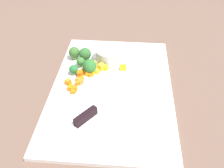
# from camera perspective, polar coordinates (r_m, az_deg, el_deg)

# --- Properties ---
(ground_plane) EXTENTS (4.00, 4.00, 0.00)m
(ground_plane) POSITION_cam_1_polar(r_m,az_deg,el_deg) (0.74, 0.00, -1.30)
(ground_plane) COLOR brown
(cutting_board) EXTENTS (0.51, 0.35, 0.01)m
(cutting_board) POSITION_cam_1_polar(r_m,az_deg,el_deg) (0.74, 0.00, -0.95)
(cutting_board) COLOR white
(cutting_board) RESTS_ON ground_plane
(prep_bowl) EXTENTS (0.09, 0.09, 0.04)m
(prep_bowl) POSITION_cam_1_polar(r_m,az_deg,el_deg) (0.83, -0.66, 6.66)
(prep_bowl) COLOR #B6BDBD
(prep_bowl) RESTS_ON cutting_board
(chef_knife) EXTENTS (0.26, 0.21, 0.02)m
(chef_knife) POSITION_cam_1_polar(r_m,az_deg,el_deg) (0.67, -2.12, -4.71)
(chef_knife) COLOR silver
(chef_knife) RESTS_ON cutting_board
(carrot_dice_0) EXTENTS (0.01, 0.01, 0.01)m
(carrot_dice_0) POSITION_cam_1_polar(r_m,az_deg,el_deg) (0.74, -7.91, 0.05)
(carrot_dice_0) COLOR orange
(carrot_dice_0) RESTS_ON cutting_board
(carrot_dice_1) EXTENTS (0.02, 0.02, 0.01)m
(carrot_dice_1) POSITION_cam_1_polar(r_m,az_deg,el_deg) (0.76, -7.03, 1.30)
(carrot_dice_1) COLOR orange
(carrot_dice_1) RESTS_ON cutting_board
(carrot_dice_2) EXTENTS (0.02, 0.02, 0.01)m
(carrot_dice_2) POSITION_cam_1_polar(r_m,az_deg,el_deg) (0.75, -7.20, 0.48)
(carrot_dice_2) COLOR orange
(carrot_dice_2) RESTS_ON cutting_board
(carrot_dice_3) EXTENTS (0.02, 0.02, 0.01)m
(carrot_dice_3) POSITION_cam_1_polar(r_m,az_deg,el_deg) (0.78, -6.01, 2.85)
(carrot_dice_3) COLOR orange
(carrot_dice_3) RESTS_ON cutting_board
(carrot_dice_4) EXTENTS (0.02, 0.02, 0.02)m
(carrot_dice_4) POSITION_cam_1_polar(r_m,az_deg,el_deg) (0.75, -9.93, 0.54)
(carrot_dice_4) COLOR orange
(carrot_dice_4) RESTS_ON cutting_board
(carrot_dice_5) EXTENTS (0.02, 0.02, 0.01)m
(carrot_dice_5) POSITION_cam_1_polar(r_m,az_deg,el_deg) (0.73, -9.49, -0.91)
(carrot_dice_5) COLOR orange
(carrot_dice_5) RESTS_ON cutting_board
(carrot_dice_6) EXTENTS (0.02, 0.01, 0.01)m
(carrot_dice_6) POSITION_cam_1_polar(r_m,az_deg,el_deg) (0.74, -9.36, -0.18)
(carrot_dice_6) COLOR orange
(carrot_dice_6) RESTS_ON cutting_board
(carrot_dice_7) EXTENTS (0.02, 0.02, 0.01)m
(carrot_dice_7) POSITION_cam_1_polar(r_m,az_deg,el_deg) (0.72, -8.79, -1.66)
(carrot_dice_7) COLOR orange
(carrot_dice_7) RESTS_ON cutting_board
(carrot_dice_8) EXTENTS (0.02, 0.02, 0.01)m
(carrot_dice_8) POSITION_cam_1_polar(r_m,az_deg,el_deg) (0.77, -5.00, 2.26)
(carrot_dice_8) COLOR orange
(carrot_dice_8) RESTS_ON cutting_board
(carrot_dice_9) EXTENTS (0.01, 0.01, 0.01)m
(carrot_dice_9) POSITION_cam_1_polar(r_m,az_deg,el_deg) (0.72, -8.42, -0.99)
(carrot_dice_9) COLOR orange
(carrot_dice_9) RESTS_ON cutting_board
(carrot_dice_10) EXTENTS (0.01, 0.01, 0.01)m
(carrot_dice_10) POSITION_cam_1_polar(r_m,az_deg,el_deg) (0.75, -7.70, 0.96)
(carrot_dice_10) COLOR orange
(carrot_dice_10) RESTS_ON cutting_board
(carrot_dice_11) EXTENTS (0.02, 0.02, 0.02)m
(carrot_dice_11) POSITION_cam_1_polar(r_m,az_deg,el_deg) (0.77, -7.27, 2.39)
(carrot_dice_11) COLOR orange
(carrot_dice_11) RESTS_ON cutting_board
(pepper_dice_0) EXTENTS (0.02, 0.02, 0.01)m
(pepper_dice_0) POSITION_cam_1_polar(r_m,az_deg,el_deg) (0.78, -3.51, 2.83)
(pepper_dice_0) COLOR yellow
(pepper_dice_0) RESTS_ON cutting_board
(pepper_dice_1) EXTENTS (0.03, 0.03, 0.02)m
(pepper_dice_1) POSITION_cam_1_polar(r_m,az_deg,el_deg) (0.79, -2.37, 3.90)
(pepper_dice_1) COLOR yellow
(pepper_dice_1) RESTS_ON cutting_board
(pepper_dice_2) EXTENTS (0.03, 0.03, 0.02)m
(pepper_dice_2) POSITION_cam_1_polar(r_m,az_deg,el_deg) (0.80, -4.40, 4.41)
(pepper_dice_2) COLOR yellow
(pepper_dice_2) RESTS_ON cutting_board
(pepper_dice_3) EXTENTS (0.02, 0.02, 0.01)m
(pepper_dice_3) POSITION_cam_1_polar(r_m,az_deg,el_deg) (0.78, -4.46, 2.65)
(pepper_dice_3) COLOR yellow
(pepper_dice_3) RESTS_ON cutting_board
(pepper_dice_4) EXTENTS (0.02, 0.02, 0.02)m
(pepper_dice_4) POSITION_cam_1_polar(r_m,az_deg,el_deg) (0.79, -4.28, 3.59)
(pepper_dice_4) COLOR yellow
(pepper_dice_4) RESTS_ON cutting_board
(pepper_dice_5) EXTENTS (0.02, 0.02, 0.02)m
(pepper_dice_5) POSITION_cam_1_polar(r_m,az_deg,el_deg) (0.79, 2.52, 3.77)
(pepper_dice_5) COLOR yellow
(pepper_dice_5) RESTS_ON cutting_board
(pepper_dice_6) EXTENTS (0.02, 0.02, 0.01)m
(pepper_dice_6) POSITION_cam_1_polar(r_m,az_deg,el_deg) (0.79, -1.38, 3.62)
(pepper_dice_6) COLOR yellow
(pepper_dice_6) RESTS_ON cutting_board
(pepper_dice_7) EXTENTS (0.02, 0.02, 0.01)m
(pepper_dice_7) POSITION_cam_1_polar(r_m,az_deg,el_deg) (0.78, -5.53, 2.56)
(pepper_dice_7) COLOR yellow
(pepper_dice_7) RESTS_ON cutting_board
(broccoli_floret_0) EXTENTS (0.04, 0.04, 0.05)m
(broccoli_floret_0) POSITION_cam_1_polar(r_m,az_deg,el_deg) (0.77, -5.10, 4.04)
(broccoli_floret_0) COLOR #8BAF5E
(broccoli_floret_0) RESTS_ON cutting_board
(broccoli_floret_1) EXTENTS (0.03, 0.03, 0.03)m
(broccoli_floret_1) POSITION_cam_1_polar(r_m,az_deg,el_deg) (0.81, -7.14, 5.05)
(broccoli_floret_1) COLOR #92B05B
(broccoli_floret_1) RESTS_ON cutting_board
(broccoli_floret_2) EXTENTS (0.04, 0.04, 0.04)m
(broccoli_floret_2) POSITION_cam_1_polar(r_m,az_deg,el_deg) (0.84, -8.56, 7.08)
(broccoli_floret_2) COLOR #83C15B
(broccoli_floret_2) RESTS_ON cutting_board
(broccoli_floret_3) EXTENTS (0.03, 0.03, 0.03)m
(broccoli_floret_3) POSITION_cam_1_polar(r_m,az_deg,el_deg) (0.78, -8.73, 3.31)
(broccoli_floret_3) COLOR #88B960
(broccoli_floret_3) RESTS_ON cutting_board
(broccoli_floret_4) EXTENTS (0.04, 0.04, 0.04)m
(broccoli_floret_4) POSITION_cam_1_polar(r_m,az_deg,el_deg) (0.83, -6.13, 6.79)
(broccoli_floret_4) COLOR #80BE56
(broccoli_floret_4) RESTS_ON cutting_board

